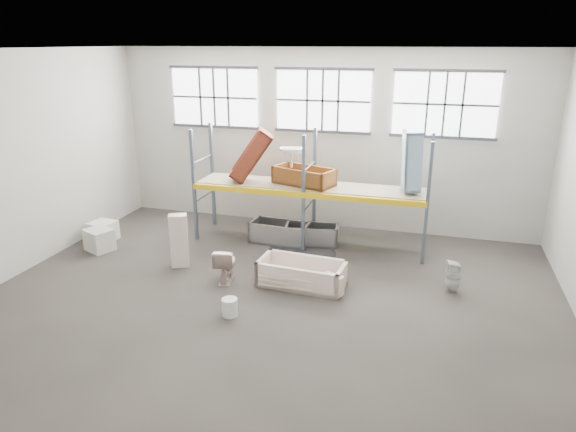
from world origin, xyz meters
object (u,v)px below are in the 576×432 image
(blue_tub_upright, at_px, (412,161))
(carton_near, at_px, (99,240))
(cistern_tall, at_px, (179,241))
(toilet_white, at_px, (454,276))
(bucket, at_px, (230,307))
(bathtub_beige, at_px, (302,273))
(steel_tub_left, at_px, (280,232))
(steel_tub_right, at_px, (312,234))
(toilet_beige, at_px, (226,264))
(rust_tub_flat, at_px, (304,176))

(blue_tub_upright, relative_size, carton_near, 2.19)
(cistern_tall, bearing_deg, toilet_white, -20.59)
(blue_tub_upright, xyz_separation_m, bucket, (-3.09, -4.25, -2.21))
(bathtub_beige, height_order, blue_tub_upright, blue_tub_upright)
(cistern_tall, bearing_deg, bathtub_beige, -27.79)
(bathtub_beige, height_order, steel_tub_left, steel_tub_left)
(steel_tub_right, height_order, carton_near, carton_near)
(steel_tub_left, relative_size, blue_tub_upright, 1.07)
(bathtub_beige, xyz_separation_m, carton_near, (-5.53, 0.50, 0.00))
(blue_tub_upright, bearing_deg, steel_tub_left, -175.77)
(carton_near, bearing_deg, bucket, -26.00)
(cistern_tall, height_order, carton_near, cistern_tall)
(steel_tub_right, relative_size, carton_near, 2.11)
(toilet_white, height_order, blue_tub_upright, blue_tub_upright)
(bathtub_beige, relative_size, blue_tub_upright, 1.32)
(toilet_beige, xyz_separation_m, carton_near, (-3.83, 0.75, -0.12))
(rust_tub_flat, bearing_deg, steel_tub_left, -156.26)
(bathtub_beige, relative_size, steel_tub_left, 1.23)
(steel_tub_left, distance_m, rust_tub_flat, 1.66)
(toilet_beige, bearing_deg, steel_tub_left, -111.00)
(steel_tub_left, bearing_deg, rust_tub_flat, 23.74)
(steel_tub_right, height_order, blue_tub_upright, blue_tub_upright)
(cistern_tall, height_order, steel_tub_left, cistern_tall)
(toilet_beige, bearing_deg, cistern_tall, -27.45)
(bathtub_beige, relative_size, cistern_tall, 1.46)
(carton_near, bearing_deg, rust_tub_flat, 22.76)
(bathtub_beige, height_order, bucket, bathtub_beige)
(bathtub_beige, bearing_deg, carton_near, 178.89)
(blue_tub_upright, relative_size, bucket, 3.98)
(toilet_white, height_order, steel_tub_right, toilet_white)
(bathtub_beige, height_order, toilet_beige, toilet_beige)
(toilet_beige, relative_size, steel_tub_left, 0.52)
(toilet_beige, bearing_deg, bucket, 105.21)
(steel_tub_left, height_order, steel_tub_right, steel_tub_left)
(toilet_beige, bearing_deg, bathtub_beige, 178.36)
(cistern_tall, xyz_separation_m, steel_tub_left, (1.86, 2.13, -0.37))
(steel_tub_right, distance_m, blue_tub_upright, 3.25)
(blue_tub_upright, height_order, bucket, blue_tub_upright)
(bathtub_beige, xyz_separation_m, steel_tub_right, (-0.37, 2.48, -0.02))
(steel_tub_left, bearing_deg, carton_near, -157.37)
(cistern_tall, relative_size, blue_tub_upright, 0.90)
(rust_tub_flat, bearing_deg, bathtub_beige, -76.36)
(cistern_tall, bearing_deg, blue_tub_upright, 0.35)
(bathtub_beige, distance_m, toilet_beige, 1.72)
(rust_tub_flat, relative_size, carton_near, 2.40)
(bathtub_beige, xyz_separation_m, bucket, (-1.02, -1.70, -0.10))
(bathtub_beige, xyz_separation_m, rust_tub_flat, (-0.62, 2.56, 1.54))
(toilet_white, xyz_separation_m, steel_tub_left, (-4.41, 1.71, -0.07))
(bathtub_beige, xyz_separation_m, steel_tub_left, (-1.20, 2.31, 0.00))
(blue_tub_upright, bearing_deg, carton_near, -164.94)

